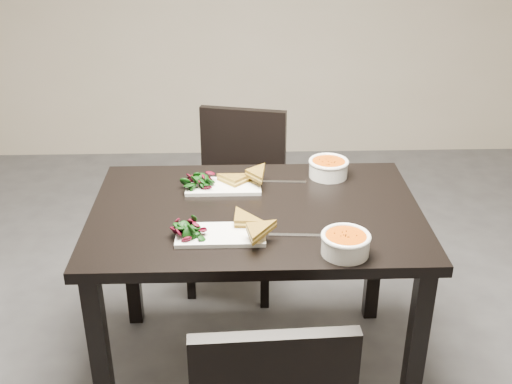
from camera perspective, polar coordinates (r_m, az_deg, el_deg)
The scene contains 12 objects.
table at distance 2.32m, azimuth -0.00°, elevation -3.73°, with size 1.20×0.80×0.75m.
chair_far at distance 3.03m, azimuth -1.61°, elevation 0.35°, with size 0.50×0.50×0.85m.
plate_near at distance 2.10m, azimuth -3.24°, elevation -3.91°, with size 0.30×0.15×0.01m, color white.
sandwich_near at distance 2.10m, azimuth -1.48°, elevation -2.93°, with size 0.15×0.11×0.05m, color olive, non-canonical shape.
salad_near at distance 2.09m, azimuth -6.00°, elevation -3.28°, with size 0.09×0.08×0.04m, color black, non-canonical shape.
soup_bowl_near at distance 2.01m, azimuth 8.16°, elevation -4.59°, with size 0.16×0.16×0.07m.
cutlery_near at distance 2.11m, azimuth 3.60°, elevation -3.95°, with size 0.18×0.02×0.00m, color silver.
plate_far at distance 2.43m, azimuth -2.99°, elevation 0.52°, with size 0.29×0.14×0.01m, color white.
sandwich_far at distance 2.40m, azimuth -1.46°, elevation 1.04°, with size 0.14×0.11×0.05m, color olive, non-canonical shape.
salad_far at distance 2.42m, azimuth -5.37°, elevation 1.06°, with size 0.09×0.08×0.04m, color black, non-canonical shape.
soup_bowl_far at distance 2.53m, azimuth 6.62°, elevation 2.27°, with size 0.16×0.16×0.07m.
cutlery_far at distance 2.48m, azimuth 2.52°, elevation 0.94°, with size 0.18×0.02×0.00m, color silver.
Camera 1 is at (0.03, -1.82, 1.82)m, focal length 43.91 mm.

